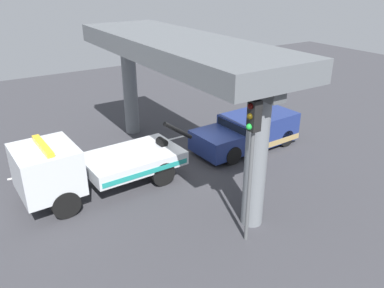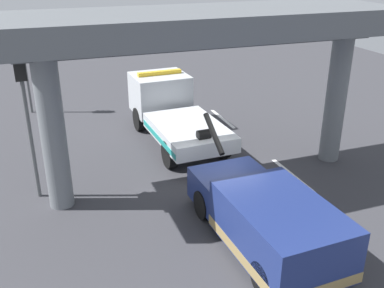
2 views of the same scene
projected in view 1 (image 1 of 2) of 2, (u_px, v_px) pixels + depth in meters
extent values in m
cube|color=#38383D|center=(193.00, 164.00, 17.28)|extent=(60.00, 40.00, 0.10)
cube|color=silver|center=(253.00, 119.00, 22.39)|extent=(2.60, 0.16, 0.01)
cube|color=silver|center=(163.00, 141.00, 19.43)|extent=(2.60, 0.16, 0.01)
cube|color=silver|center=(40.00, 171.00, 16.48)|extent=(2.60, 0.16, 0.01)
cube|color=silver|center=(133.00, 159.00, 15.51)|extent=(3.93, 2.55, 0.55)
cube|color=silver|center=(47.00, 169.00, 13.54)|extent=(2.14, 2.39, 1.65)
cube|color=black|center=(27.00, 165.00, 13.07)|extent=(0.15, 2.21, 0.66)
cube|color=teal|center=(147.00, 173.00, 14.64)|extent=(3.65, 0.17, 0.20)
cylinder|color=black|center=(178.00, 131.00, 16.35)|extent=(1.42, 0.24, 1.07)
cylinder|color=black|center=(162.00, 142.00, 16.07)|extent=(0.38, 0.46, 0.36)
cube|color=yellow|center=(43.00, 146.00, 13.17)|extent=(0.32, 1.93, 0.16)
cylinder|color=black|center=(66.00, 204.00, 13.27)|extent=(1.01, 0.36, 1.00)
cylinder|color=black|center=(48.00, 180.00, 14.82)|extent=(1.01, 0.36, 1.00)
cylinder|color=black|center=(163.00, 173.00, 15.30)|extent=(1.01, 0.36, 1.00)
cylinder|color=black|center=(138.00, 155.00, 16.86)|extent=(1.01, 0.36, 1.00)
cube|color=navy|center=(258.00, 127.00, 18.79)|extent=(3.54, 2.34, 1.35)
cube|color=navy|center=(217.00, 143.00, 17.51)|extent=(1.81, 2.18, 0.95)
cube|color=black|center=(231.00, 129.00, 17.75)|extent=(0.14, 1.94, 0.59)
cube|color=#9E8451|center=(258.00, 136.00, 18.99)|extent=(3.56, 2.36, 0.28)
cylinder|color=black|center=(232.00, 155.00, 16.99)|extent=(0.85, 0.31, 0.84)
cylinder|color=black|center=(206.00, 141.00, 18.43)|extent=(0.85, 0.31, 0.84)
cylinder|color=black|center=(285.00, 138.00, 18.76)|extent=(0.85, 0.31, 0.84)
cylinder|color=black|center=(258.00, 126.00, 20.20)|extent=(0.85, 0.31, 0.84)
cylinder|color=slate|center=(256.00, 159.00, 12.21)|extent=(0.72, 0.72, 4.81)
cylinder|color=slate|center=(130.00, 88.00, 19.63)|extent=(0.72, 0.72, 4.81)
cube|color=#5B5F63|center=(177.00, 47.00, 14.78)|extent=(3.60, 11.65, 0.75)
cube|color=#4A4E52|center=(177.00, 62.00, 15.01)|extent=(0.50, 11.25, 0.36)
cylinder|color=#515456|center=(249.00, 188.00, 11.56)|extent=(0.12, 0.12, 3.76)
cube|color=black|center=(254.00, 116.00, 10.60)|extent=(0.28, 0.32, 0.90)
sphere|color=#360605|center=(251.00, 106.00, 10.40)|extent=(0.18, 0.18, 0.18)
sphere|color=#3A2D06|center=(250.00, 117.00, 10.53)|extent=(0.18, 0.18, 0.18)
sphere|color=green|center=(249.00, 127.00, 10.65)|extent=(0.18, 0.18, 0.18)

